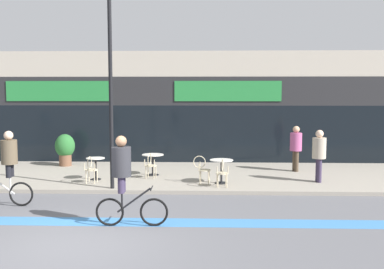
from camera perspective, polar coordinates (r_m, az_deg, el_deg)
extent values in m
plane|color=#5B5B60|center=(9.72, -14.82, -13.36)|extent=(120.00, 120.00, 0.00)
cube|color=gray|center=(16.56, -7.56, -5.16)|extent=(40.00, 5.50, 0.12)
cube|color=#B2A899|center=(20.98, -5.49, 3.52)|extent=(40.00, 4.00, 4.79)
cube|color=black|center=(19.10, -6.23, 0.09)|extent=(38.80, 0.10, 2.40)
cube|color=#232326|center=(19.04, -6.28, 5.50)|extent=(39.20, 0.14, 1.20)
cube|color=#237A38|center=(19.80, -16.61, 5.30)|extent=(4.44, 0.08, 0.84)
cube|color=#237A38|center=(18.79, 4.56, 5.51)|extent=(4.44, 0.08, 0.84)
cube|color=#3D7AB7|center=(11.19, -12.41, -10.75)|extent=(36.00, 0.70, 0.01)
cylinder|color=black|center=(15.67, -12.10, -5.58)|extent=(0.34, 0.34, 0.02)
cylinder|color=black|center=(15.61, -12.13, -4.32)|extent=(0.07, 0.07, 0.72)
cylinder|color=silver|center=(15.55, -12.16, -2.96)|extent=(0.63, 0.63, 0.02)
cylinder|color=black|center=(16.19, -4.99, -5.12)|extent=(0.43, 0.43, 0.02)
cylinder|color=black|center=(16.13, -5.00, -3.90)|extent=(0.07, 0.07, 0.72)
cylinder|color=silver|center=(16.07, -5.01, -2.58)|extent=(0.78, 0.78, 0.02)
cylinder|color=black|center=(14.76, 3.75, -6.15)|extent=(0.42, 0.42, 0.02)
cylinder|color=black|center=(14.69, 3.76, -4.76)|extent=(0.07, 0.07, 0.75)
cylinder|color=silver|center=(14.63, 3.77, -3.26)|extent=(0.76, 0.76, 0.02)
cylinder|color=beige|center=(15.07, -12.64, -4.40)|extent=(0.43, 0.43, 0.03)
cylinder|color=beige|center=(15.28, -12.96, -5.12)|extent=(0.03, 0.03, 0.42)
cylinder|color=beige|center=(15.20, -11.95, -5.16)|extent=(0.03, 0.03, 0.42)
cylinder|color=beige|center=(15.02, -13.30, -5.31)|extent=(0.03, 0.03, 0.42)
cylinder|color=beige|center=(14.93, -12.29, -5.36)|extent=(0.03, 0.03, 0.42)
torus|color=beige|center=(14.87, -12.87, -3.51)|extent=(0.06, 0.41, 0.41)
cylinder|color=beige|center=(14.94, -13.48, -4.00)|extent=(0.03, 0.03, 0.23)
cylinder|color=beige|center=(14.83, -12.24, -4.04)|extent=(0.03, 0.03, 0.23)
cylinder|color=beige|center=(15.58, -5.25, -3.96)|extent=(0.45, 0.45, 0.03)
cylinder|color=beige|center=(15.79, -5.60, -4.67)|extent=(0.03, 0.03, 0.42)
cylinder|color=beige|center=(15.71, -4.61, -4.71)|extent=(0.03, 0.03, 0.42)
cylinder|color=beige|center=(15.52, -5.88, -4.85)|extent=(0.03, 0.03, 0.42)
cylinder|color=beige|center=(15.45, -4.88, -4.89)|extent=(0.03, 0.03, 0.42)
torus|color=beige|center=(15.38, -5.43, -3.10)|extent=(0.09, 0.41, 0.41)
cylinder|color=beige|center=(15.44, -6.03, -3.57)|extent=(0.03, 0.03, 0.23)
cylinder|color=beige|center=(15.35, -4.81, -3.62)|extent=(0.03, 0.03, 0.23)
cylinder|color=beige|center=(14.14, 3.83, -4.92)|extent=(0.43, 0.43, 0.03)
cylinder|color=beige|center=(14.30, 3.20, -5.72)|extent=(0.03, 0.03, 0.42)
cylinder|color=beige|center=(14.33, 4.32, -5.70)|extent=(0.03, 0.03, 0.42)
cylinder|color=beige|center=(14.03, 3.32, -5.94)|extent=(0.03, 0.03, 0.42)
cylinder|color=beige|center=(14.06, 4.46, -5.92)|extent=(0.03, 0.03, 0.42)
torus|color=beige|center=(13.93, 3.92, -3.99)|extent=(0.06, 0.41, 0.41)
cylinder|color=beige|center=(13.93, 3.21, -4.54)|extent=(0.03, 0.03, 0.23)
cylinder|color=beige|center=(13.97, 4.61, -4.53)|extent=(0.03, 0.03, 0.23)
cylinder|color=beige|center=(14.67, 1.61, -4.53)|extent=(0.44, 0.44, 0.03)
cylinder|color=beige|center=(14.84, 2.20, -5.30)|extent=(0.03, 0.03, 0.42)
cylinder|color=beige|center=(14.56, 2.10, -5.51)|extent=(0.03, 0.03, 0.42)
cylinder|color=beige|center=(14.86, 1.12, -5.28)|extent=(0.03, 0.03, 0.42)
cylinder|color=beige|center=(14.59, 1.00, -5.48)|extent=(0.03, 0.03, 0.42)
torus|color=beige|center=(14.65, 0.95, -3.51)|extent=(0.41, 0.07, 0.41)
cylinder|color=beige|center=(14.84, 1.02, -3.92)|extent=(0.03, 0.03, 0.23)
cylinder|color=beige|center=(14.50, 0.87, -4.14)|extent=(0.03, 0.03, 0.23)
cylinder|color=brown|center=(18.81, -15.79, -3.11)|extent=(0.49, 0.49, 0.48)
ellipsoid|color=#28662D|center=(18.74, -15.83, -1.38)|extent=(0.78, 0.78, 0.94)
cylinder|color=black|center=(13.89, -10.28, 5.23)|extent=(0.12, 0.12, 5.89)
torus|color=black|center=(13.13, -20.87, -7.08)|extent=(0.67, 0.05, 0.67)
cylinder|color=silver|center=(13.31, -23.17, -5.76)|extent=(0.80, 0.04, 0.60)
cylinder|color=silver|center=(13.20, -22.06, -6.02)|extent=(0.04, 0.04, 0.47)
cylinder|color=black|center=(13.05, -22.27, -4.32)|extent=(0.15, 0.15, 0.36)
cylinder|color=black|center=(13.20, -21.98, -4.20)|extent=(0.15, 0.15, 0.36)
cylinder|color=brown|center=(13.05, -22.21, -2.07)|extent=(0.42, 0.42, 0.65)
sphere|color=beige|center=(13.00, -22.28, -0.11)|extent=(0.24, 0.24, 0.24)
torus|color=black|center=(10.55, -4.85, -9.80)|extent=(0.66, 0.07, 0.66)
torus|color=black|center=(10.70, -10.40, -9.66)|extent=(0.66, 0.07, 0.66)
cylinder|color=black|center=(10.54, -7.38, -8.27)|extent=(0.79, 0.06, 0.60)
cylinder|color=black|center=(10.59, -8.88, -8.50)|extent=(0.04, 0.04, 0.46)
cylinder|color=black|center=(10.42, -5.16, -6.81)|extent=(0.04, 0.48, 0.03)
cylinder|color=#382D47|center=(10.58, -8.84, -6.18)|extent=(0.16, 0.16, 0.38)
cylinder|color=#382D47|center=(10.41, -8.99, -6.37)|extent=(0.16, 0.16, 0.38)
cylinder|color=#2D2D33|center=(10.40, -8.96, -3.42)|extent=(0.45, 0.45, 0.68)
sphere|color=#9E7051|center=(10.34, -9.00, -0.86)|extent=(0.26, 0.26, 0.26)
cylinder|color=#4C3D2D|center=(17.36, 12.88, -3.26)|extent=(0.19, 0.19, 0.78)
cylinder|color=#4C3D2D|center=(17.21, 13.14, -3.34)|extent=(0.19, 0.19, 0.78)
cylinder|color=#A84C7F|center=(17.19, 13.06, -0.91)|extent=(0.55, 0.55, 0.68)
sphere|color=tan|center=(17.15, 13.09, 0.63)|extent=(0.25, 0.25, 0.25)
cylinder|color=#382D47|center=(15.53, 15.70, -4.33)|extent=(0.16, 0.16, 0.79)
cylinder|color=#382D47|center=(15.37, 15.86, -4.44)|extent=(0.16, 0.16, 0.79)
cylinder|color=#B2A38E|center=(15.34, 15.85, -1.67)|extent=(0.46, 0.46, 0.69)
sphere|color=beige|center=(15.29, 15.90, 0.08)|extent=(0.26, 0.26, 0.26)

